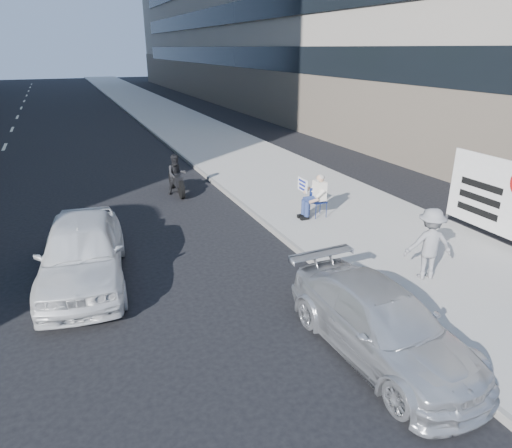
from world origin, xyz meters
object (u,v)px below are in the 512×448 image
protest_banner (498,197)px  parked_sedan (381,323)px  white_sedan_near (82,252)px  seated_protester (315,193)px  jogger (429,244)px  motorcycle (176,176)px

protest_banner → parked_sedan: 5.98m
protest_banner → white_sedan_near: (-9.80, 2.16, -0.66)m
parked_sedan → protest_banner: bearing=22.8°
seated_protester → white_sedan_near: (-6.59, -1.33, -0.13)m
seated_protester → jogger: 4.34m
jogger → parked_sedan: (-2.48, -1.64, -0.36)m
protest_banner → white_sedan_near: size_ratio=0.71×
parked_sedan → white_sedan_near: white_sedan_near is taller
white_sedan_near → motorcycle: 6.66m
seated_protester → white_sedan_near: bearing=-168.6°
jogger → parked_sedan: size_ratio=0.40×
jogger → white_sedan_near: jogger is taller
seated_protester → jogger: bearing=-85.9°
protest_banner → motorcycle: protest_banner is taller
seated_protester → white_sedan_near: white_sedan_near is taller
seated_protester → white_sedan_near: size_ratio=0.30×
seated_protester → motorcycle: (-3.10, 4.34, -0.24)m
seated_protester → jogger: jogger is taller
seated_protester → parked_sedan: size_ratio=0.32×
jogger → white_sedan_near: 7.53m
jogger → motorcycle: bearing=-48.8°
jogger → protest_banner: 3.05m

